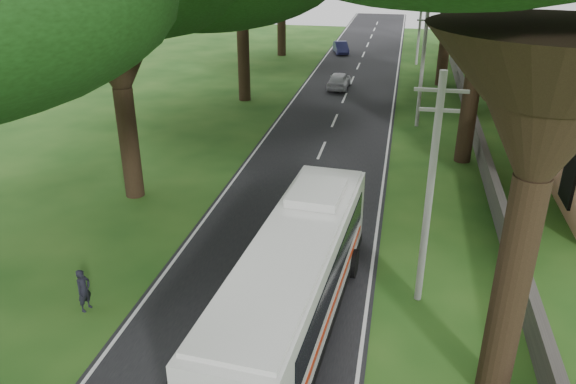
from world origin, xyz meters
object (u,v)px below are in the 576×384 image
object	(u,v)px
pole_near	(430,190)
distant_car_a	(339,80)
coach_bus	(295,281)
pedestrian	(84,290)
pole_mid	(423,63)
distant_car_b	(341,48)
pole_far	(420,21)

from	to	relation	value
pole_near	distant_car_a	bearing A→B (deg)	102.30
pole_near	distant_car_a	distance (m)	29.78
coach_bus	pedestrian	xyz separation A→B (m)	(-7.13, -0.32, -1.10)
pole_mid	coach_bus	xyz separation A→B (m)	(-3.88, -22.58, -2.31)
coach_bus	distant_car_a	xyz separation A→B (m)	(-2.42, 31.48, -1.15)
pole_near	pole_mid	bearing A→B (deg)	90.00
distant_car_a	distant_car_b	bearing A→B (deg)	-82.07
pole_near	distant_car_b	bearing A→B (deg)	100.22
pole_mid	coach_bus	bearing A→B (deg)	-99.75
coach_bus	pole_mid	bearing A→B (deg)	84.30
distant_car_b	pole_mid	bearing A→B (deg)	-86.94
pole_far	distant_car_b	distance (m)	9.65
distant_car_b	pole_far	bearing A→B (deg)	-42.74
pole_mid	distant_car_a	size ratio (longest dim) A/B	2.00
distant_car_a	distant_car_b	world-z (taller)	distant_car_a
pole_far	distant_car_b	xyz separation A→B (m)	(-7.96, 4.15, -3.54)
pole_far	coach_bus	size ratio (longest dim) A/B	0.67
pole_near	distant_car_b	world-z (taller)	pole_near
pole_mid	coach_bus	world-z (taller)	pole_mid
pole_mid	coach_bus	distance (m)	23.03
pole_mid	distant_car_b	xyz separation A→B (m)	(-7.96, 24.15, -3.54)
pole_mid	pedestrian	distance (m)	25.64
pole_near	pole_far	xyz separation A→B (m)	(0.00, 40.00, 0.00)
pole_mid	pole_far	world-z (taller)	same
coach_bus	pedestrian	distance (m)	7.22
pole_mid	distant_car_a	world-z (taller)	pole_mid
pedestrian	pole_mid	bearing A→B (deg)	-13.28
pole_mid	pole_near	bearing A→B (deg)	-90.00
pole_near	pole_mid	xyz separation A→B (m)	(0.00, 20.00, 0.00)
distant_car_a	distant_car_b	distance (m)	15.35
pole_mid	distant_car_a	bearing A→B (deg)	125.30
pole_near	pole_far	size ratio (longest dim) A/B	1.00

